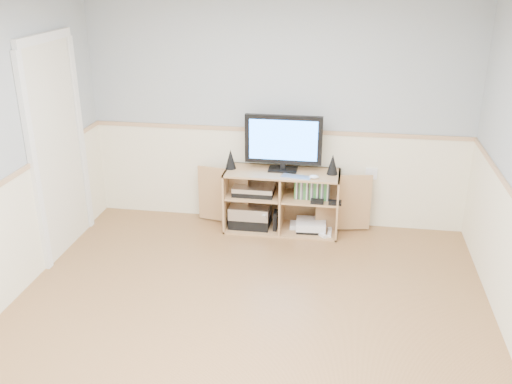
% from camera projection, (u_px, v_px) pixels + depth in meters
% --- Properties ---
extents(room, '(4.04, 4.54, 2.54)m').
position_uv_depth(room, '(231.00, 186.00, 3.95)').
color(room, '#A37948').
rests_on(room, ground).
extents(media_cabinet, '(1.85, 0.45, 0.65)m').
position_uv_depth(media_cabinet, '(282.00, 198.00, 6.03)').
color(media_cabinet, tan).
rests_on(media_cabinet, floor).
extents(monitor, '(0.79, 0.18, 0.58)m').
position_uv_depth(monitor, '(283.00, 141.00, 5.78)').
color(monitor, black).
rests_on(monitor, media_cabinet).
extents(speaker_left, '(0.11, 0.11, 0.21)m').
position_uv_depth(speaker_left, '(231.00, 159.00, 5.92)').
color(speaker_left, black).
rests_on(speaker_left, media_cabinet).
extents(speaker_right, '(0.11, 0.11, 0.21)m').
position_uv_depth(speaker_right, '(333.00, 164.00, 5.76)').
color(speaker_right, black).
rests_on(speaker_right, media_cabinet).
extents(keyboard, '(0.31, 0.17, 0.01)m').
position_uv_depth(keyboard, '(296.00, 177.00, 5.71)').
color(keyboard, silver).
rests_on(keyboard, media_cabinet).
extents(mouse, '(0.10, 0.07, 0.04)m').
position_uv_depth(mouse, '(314.00, 177.00, 5.68)').
color(mouse, white).
rests_on(mouse, media_cabinet).
extents(av_components, '(0.51, 0.32, 0.47)m').
position_uv_depth(av_components, '(252.00, 208.00, 6.07)').
color(av_components, black).
rests_on(av_components, media_cabinet).
extents(game_consoles, '(0.45, 0.30, 0.11)m').
position_uv_depth(game_consoles, '(310.00, 225.00, 6.02)').
color(game_consoles, white).
rests_on(game_consoles, media_cabinet).
extents(game_cases, '(0.36, 0.14, 0.19)m').
position_uv_depth(game_cases, '(312.00, 189.00, 5.86)').
color(game_cases, '#3F8C3F').
rests_on(game_cases, media_cabinet).
extents(wall_outlet, '(0.12, 0.03, 0.12)m').
position_uv_depth(wall_outlet, '(371.00, 174.00, 5.96)').
color(wall_outlet, white).
rests_on(wall_outlet, wall_back).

